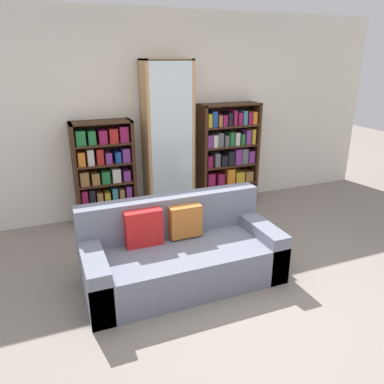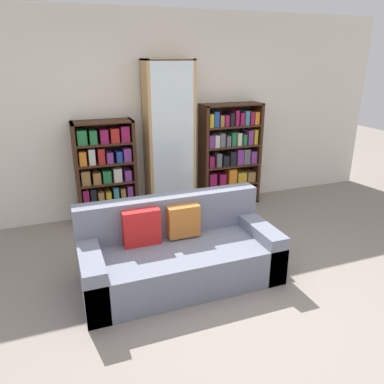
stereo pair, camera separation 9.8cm
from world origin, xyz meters
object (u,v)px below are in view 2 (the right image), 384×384
couch (178,254)px  bookshelf_right (230,157)px  bookshelf_left (106,173)px  wine_bottle (227,208)px  display_cabinet (169,140)px

couch → bookshelf_right: (1.40, 1.71, 0.44)m
bookshelf_left → wine_bottle: 1.70m
display_cabinet → wine_bottle: size_ratio=6.11×
bookshelf_right → wine_bottle: bookshelf_right is taller
display_cabinet → wine_bottle: display_cabinet is taller
bookshelf_left → wine_bottle: (1.53, -0.53, -0.53)m
couch → bookshelf_right: 2.25m
bookshelf_right → display_cabinet: bearing=-179.0°
bookshelf_right → wine_bottle: 0.84m
bookshelf_right → wine_bottle: bearing=-118.8°
bookshelf_left → bookshelf_right: bookshelf_right is taller
bookshelf_left → display_cabinet: bearing=-1.1°
couch → display_cabinet: 1.91m
bookshelf_left → display_cabinet: (0.88, -0.02, 0.38)m
couch → bookshelf_right: bookshelf_right is taller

